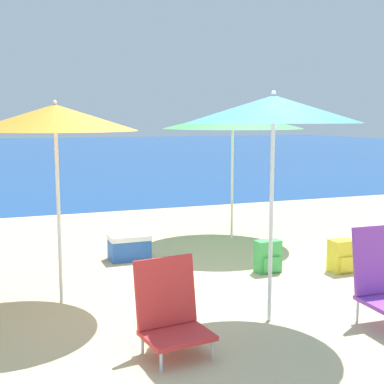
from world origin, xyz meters
The scene contains 10 objects.
ground_plane centered at (0.00, 0.00, 0.00)m, with size 60.00×60.00×0.00m, color #D1BA89.
sea_water centered at (0.00, 25.69, 0.00)m, with size 60.00×40.00×0.01m.
beach_umbrella_orange centered at (-1.70, 0.73, 1.82)m, with size 1.57×1.57×1.99m.
beach_umbrella_blue centered at (0.00, -0.41, 1.89)m, with size 1.51×1.51×2.05m.
beach_umbrella_green centered at (1.06, 2.70, 1.79)m, with size 2.07×2.07×1.95m.
beach_chair_purple centered at (0.90, -0.81, 0.40)m, with size 0.44×0.54×0.86m.
beach_chair_red centered at (-1.04, -0.71, 0.33)m, with size 0.56×0.53×0.73m.
backpack_green centered at (0.72, 0.93, 0.19)m, with size 0.30×0.19×0.38m.
backpack_yellow centered at (1.55, 0.64, 0.19)m, with size 0.28×0.23×0.39m.
cooler_box centered at (-0.68, 2.08, 0.17)m, with size 0.52×0.35×0.33m.
Camera 1 is at (-2.29, -4.51, 1.82)m, focal length 50.00 mm.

